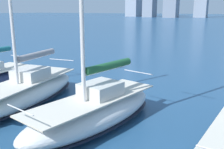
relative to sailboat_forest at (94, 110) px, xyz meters
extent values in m
ellipsoid|color=silver|center=(0.00, 0.03, -0.14)|extent=(3.37, 7.35, 1.22)
ellipsoid|color=black|center=(0.00, 0.03, -0.48)|extent=(3.39, 7.39, 0.10)
cube|color=beige|center=(0.00, 0.03, 0.50)|extent=(2.84, 6.45, 0.06)
cube|color=silver|center=(-0.07, -0.39, 0.81)|extent=(1.57, 1.76, 0.55)
cylinder|color=silver|center=(-0.16, -0.92, 1.58)|extent=(0.62, 2.95, 0.12)
cylinder|color=#1E5633|center=(-0.16, -0.92, 1.70)|extent=(0.77, 2.75, 0.32)
cylinder|color=silver|center=(0.55, 3.24, 1.02)|extent=(1.43, 0.28, 0.04)
cylinder|color=silver|center=(-0.53, -3.11, 1.02)|extent=(1.65, 0.32, 0.04)
ellipsoid|color=white|center=(4.57, -0.54, -0.16)|extent=(3.37, 7.87, 1.18)
ellipsoid|color=black|center=(4.57, -0.54, -0.49)|extent=(3.39, 7.91, 0.10)
cube|color=beige|center=(4.57, -0.54, 0.45)|extent=(2.83, 6.90, 0.06)
cube|color=silver|center=(4.64, -1.00, 0.76)|extent=(1.59, 1.86, 0.55)
cylinder|color=silver|center=(4.72, -1.56, 1.53)|extent=(0.60, 3.18, 0.12)
cylinder|color=gray|center=(4.72, -1.56, 1.65)|extent=(0.76, 2.96, 0.32)
cylinder|color=silver|center=(5.08, -3.93, 0.97)|extent=(1.68, 0.29, 0.04)
cylinder|color=silver|center=(8.94, -4.09, 0.82)|extent=(1.93, 0.09, 0.04)
camera|label=1|loc=(-5.68, 8.33, 4.01)|focal=42.00mm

